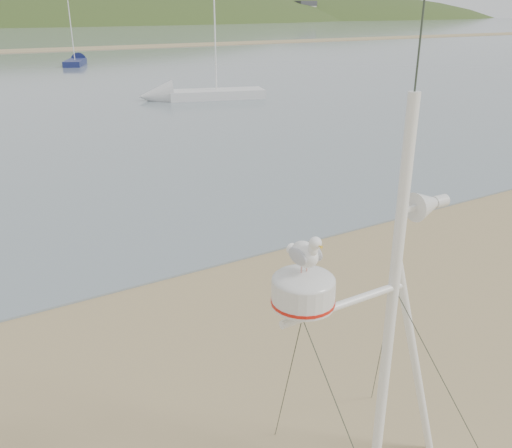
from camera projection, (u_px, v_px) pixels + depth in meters
mast_rig at (382, 395)px, 5.53m from camera, size 2.31×2.47×5.22m
sailboat_blue_far at (78, 61)px, 51.43m from camera, size 3.74×6.18×6.08m
sailboat_white_near at (183, 95)px, 31.15m from camera, size 7.44×3.85×7.19m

